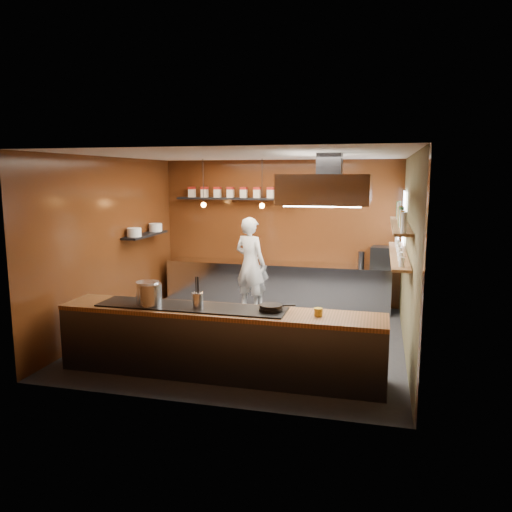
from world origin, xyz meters
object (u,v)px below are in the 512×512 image
(stockpot_small, at_px, (150,295))
(chef, at_px, (250,264))
(extractor_hood, at_px, (329,188))
(stockpot_large, at_px, (148,293))
(espresso_machine, at_px, (382,257))

(stockpot_small, relative_size, chef, 0.17)
(extractor_hood, xyz_separation_m, stockpot_small, (-2.25, -1.29, -1.42))
(stockpot_large, bearing_deg, stockpot_small, -41.87)
(stockpot_large, height_order, stockpot_small, stockpot_large)
(extractor_hood, distance_m, espresso_machine, 3.09)
(extractor_hood, relative_size, espresso_machine, 4.93)
(extractor_hood, xyz_separation_m, stockpot_large, (-2.31, -1.24, -1.41))
(espresso_machine, xyz_separation_m, chef, (-2.56, -0.46, -0.17))
(stockpot_small, relative_size, espresso_machine, 0.78)
(stockpot_large, xyz_separation_m, espresso_machine, (3.11, 3.88, 0.01))
(chef, bearing_deg, stockpot_large, 102.52)
(stockpot_small, height_order, chef, chef)
(extractor_hood, distance_m, stockpot_large, 2.98)
(extractor_hood, xyz_separation_m, chef, (-1.76, 2.18, -1.57))
(extractor_hood, xyz_separation_m, espresso_machine, (0.80, 2.64, -1.40))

